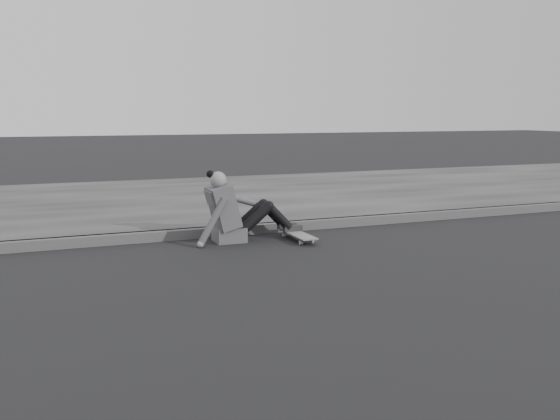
# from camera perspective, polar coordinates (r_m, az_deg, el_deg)

# --- Properties ---
(ground) EXTENTS (80.00, 80.00, 0.00)m
(ground) POSITION_cam_1_polar(r_m,az_deg,el_deg) (5.84, 6.92, -6.55)
(ground) COLOR black
(ground) RESTS_ON ground
(curb) EXTENTS (24.00, 0.16, 0.12)m
(curb) POSITION_cam_1_polar(r_m,az_deg,el_deg) (8.12, -1.95, -1.69)
(curb) COLOR #474747
(curb) RESTS_ON ground
(sidewalk) EXTENTS (24.00, 6.00, 0.12)m
(sidewalk) POSITION_cam_1_polar(r_m,az_deg,el_deg) (10.97, -7.43, 1.00)
(sidewalk) COLOR #373737
(sidewalk) RESTS_ON ground
(skateboard) EXTENTS (0.20, 0.78, 0.09)m
(skateboard) POSITION_cam_1_polar(r_m,az_deg,el_deg) (7.65, 1.63, -2.26)
(skateboard) COLOR gray
(skateboard) RESTS_ON ground
(seated_woman) EXTENTS (1.38, 0.46, 0.88)m
(seated_woman) POSITION_cam_1_polar(r_m,az_deg,el_deg) (7.57, -4.21, -0.18)
(seated_woman) COLOR #4A4A4C
(seated_woman) RESTS_ON ground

